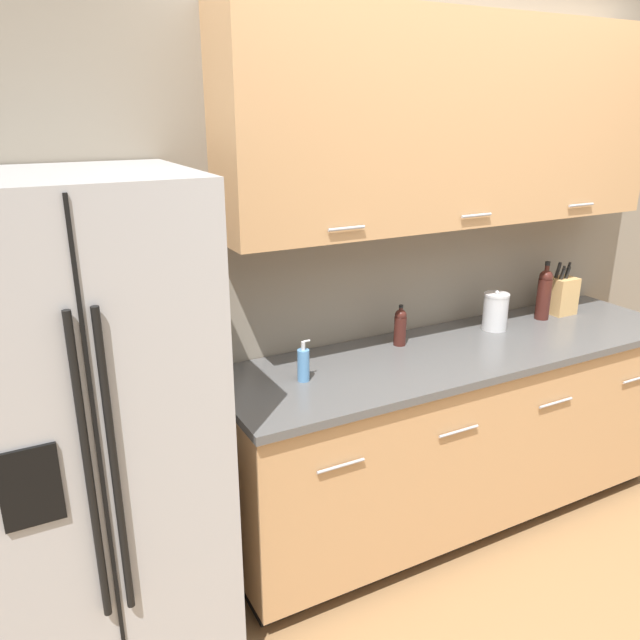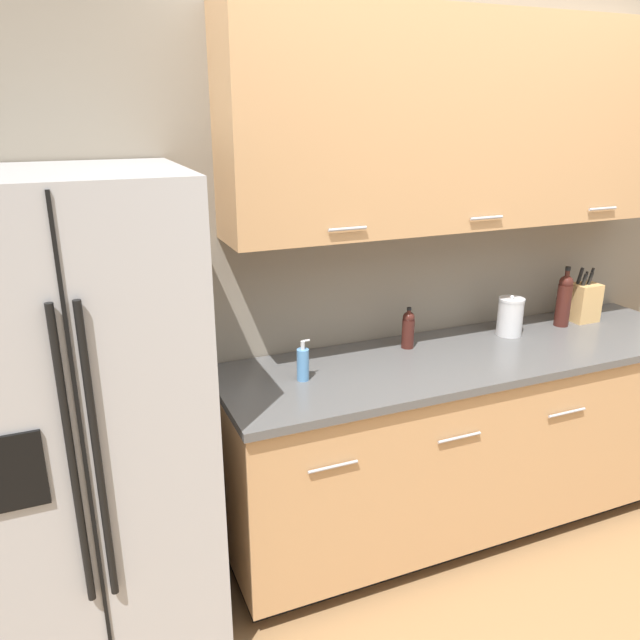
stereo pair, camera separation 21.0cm
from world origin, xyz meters
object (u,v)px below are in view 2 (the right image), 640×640
at_px(refrigerator, 82,431).
at_px(oil_bottle, 408,329).
at_px(wine_bottle, 564,299).
at_px(steel_canister, 510,316).
at_px(soap_dispenser, 303,364).
at_px(knife_block, 584,302).

height_order(refrigerator, oil_bottle, refrigerator).
relative_size(wine_bottle, oil_bottle, 1.58).
bearing_deg(wine_bottle, steel_canister, -178.89).
height_order(refrigerator, wine_bottle, refrigerator).
height_order(wine_bottle, steel_canister, wine_bottle).
distance_m(wine_bottle, oil_bottle, 0.88).
bearing_deg(soap_dispenser, steel_canister, 5.65).
xyz_separation_m(oil_bottle, steel_canister, (0.54, -0.04, 0.00)).
xyz_separation_m(knife_block, oil_bottle, (-1.03, 0.02, -0.01)).
bearing_deg(steel_canister, soap_dispenser, -174.35).
relative_size(refrigerator, wine_bottle, 5.85).
distance_m(knife_block, soap_dispenser, 1.61).
xyz_separation_m(wine_bottle, soap_dispenser, (-1.45, -0.12, -0.07)).
distance_m(knife_block, wine_bottle, 0.16).
bearing_deg(oil_bottle, steel_canister, -4.20).
height_order(wine_bottle, soap_dispenser, wine_bottle).
height_order(refrigerator, knife_block, refrigerator).
height_order(knife_block, wine_bottle, wine_bottle).
bearing_deg(soap_dispenser, knife_block, 4.71).
relative_size(knife_block, soap_dispenser, 1.65).
relative_size(wine_bottle, soap_dispenser, 1.77).
relative_size(oil_bottle, steel_canister, 0.97).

